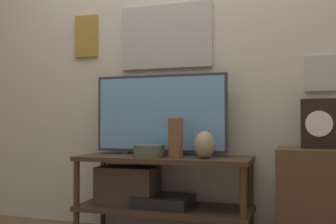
{
  "coord_description": "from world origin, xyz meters",
  "views": [
    {
      "loc": [
        0.84,
        -2.2,
        0.78
      ],
      "look_at": [
        0.03,
        0.26,
        0.84
      ],
      "focal_mm": 42.0,
      "sensor_mm": 36.0,
      "label": 1
    }
  ],
  "objects_px": {
    "television": "(160,114)",
    "vase_wide_bowl": "(149,151)",
    "vase_tall_ceramic": "(176,138)",
    "mantel_clock": "(319,124)",
    "vase_urn_stoneware": "(205,145)"
  },
  "relations": [
    {
      "from": "television",
      "to": "vase_tall_ceramic",
      "type": "distance_m",
      "value": 0.29
    },
    {
      "from": "vase_wide_bowl",
      "to": "vase_tall_ceramic",
      "type": "distance_m",
      "value": 0.2
    },
    {
      "from": "mantel_clock",
      "to": "vase_urn_stoneware",
      "type": "bearing_deg",
      "value": -168.1
    },
    {
      "from": "television",
      "to": "vase_urn_stoneware",
      "type": "distance_m",
      "value": 0.43
    },
    {
      "from": "vase_wide_bowl",
      "to": "vase_tall_ceramic",
      "type": "bearing_deg",
      "value": -0.59
    },
    {
      "from": "television",
      "to": "vase_wide_bowl",
      "type": "relative_size",
      "value": 4.57
    },
    {
      "from": "vase_urn_stoneware",
      "to": "vase_tall_ceramic",
      "type": "bearing_deg",
      "value": -174.17
    },
    {
      "from": "vase_urn_stoneware",
      "to": "mantel_clock",
      "type": "relative_size",
      "value": 0.57
    },
    {
      "from": "vase_tall_ceramic",
      "to": "television",
      "type": "bearing_deg",
      "value": 133.27
    },
    {
      "from": "television",
      "to": "mantel_clock",
      "type": "height_order",
      "value": "television"
    },
    {
      "from": "vase_wide_bowl",
      "to": "vase_urn_stoneware",
      "type": "relative_size",
      "value": 1.21
    },
    {
      "from": "television",
      "to": "vase_urn_stoneware",
      "type": "bearing_deg",
      "value": -24.38
    },
    {
      "from": "television",
      "to": "vase_tall_ceramic",
      "type": "xyz_separation_m",
      "value": [
        0.17,
        -0.18,
        -0.16
      ]
    },
    {
      "from": "television",
      "to": "vase_wide_bowl",
      "type": "distance_m",
      "value": 0.3
    },
    {
      "from": "vase_urn_stoneware",
      "to": "mantel_clock",
      "type": "bearing_deg",
      "value": 11.9
    }
  ]
}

